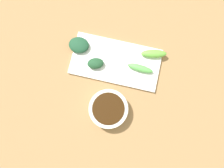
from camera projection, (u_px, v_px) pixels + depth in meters
The scene contains 7 objects.
tabletop at pixel (115, 81), 0.89m from camera, with size 2.10×2.10×0.02m, color #9F764B.
sauce_bowl at pixel (108, 109), 0.84m from camera, with size 0.14×0.14×0.05m.
serving_plate at pixel (116, 62), 0.88m from camera, with size 0.16×0.33×0.01m, color white.
broccoli_stalk_0 at pixel (140, 68), 0.86m from camera, with size 0.03×0.10×0.02m, color #61B755.
broccoli_leafy_1 at pixel (96, 63), 0.86m from camera, with size 0.04×0.06×0.03m, color #224E2D.
broccoli_leafy_2 at pixel (79, 45), 0.87m from camera, with size 0.06×0.08×0.03m, color #1F4C31.
broccoli_stalk_3 at pixel (154, 54), 0.87m from camera, with size 0.03×0.09×0.02m, color #6BB641.
Camera 1 is at (-0.15, -0.02, 0.88)m, focal length 37.69 mm.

